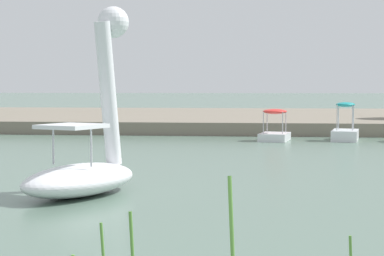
# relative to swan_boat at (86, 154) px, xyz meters

# --- Properties ---
(shore_bank_far) EXTENTS (127.83, 21.33, 0.59)m
(shore_bank_far) POSITION_rel_swan_boat_xyz_m (3.03, 27.64, -0.53)
(shore_bank_far) COLOR slate
(shore_bank_far) RESTS_ON ground_plane
(swan_boat) EXTENTS (2.55, 3.45, 3.92)m
(swan_boat) POSITION_rel_swan_boat_xyz_m (0.00, 0.00, 0.00)
(swan_boat) COLOR white
(swan_boat) RESTS_ON ground_plane
(pedal_boat_red) EXTENTS (1.37, 1.92, 1.29)m
(pedal_boat_red) POSITION_rel_swan_boat_xyz_m (3.93, 14.62, -0.40)
(pedal_boat_red) COLOR white
(pedal_boat_red) RESTS_ON ground_plane
(pedal_boat_teal) EXTENTS (1.33, 2.16, 1.57)m
(pedal_boat_teal) POSITION_rel_swan_boat_xyz_m (6.81, 15.07, -0.42)
(pedal_boat_teal) COLOR white
(pedal_boat_teal) RESTS_ON ground_plane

